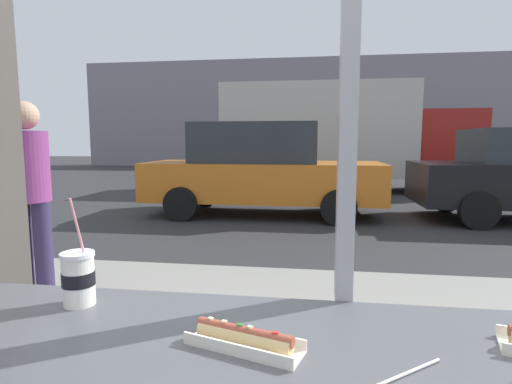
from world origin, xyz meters
TOP-DOWN VIEW (x-y plane):
  - ground_plane at (0.00, 8.00)m, footprint 60.00×60.00m
  - sidewalk_strip at (0.00, 1.60)m, footprint 16.00×2.80m
  - window_wall at (0.00, 0.08)m, footprint 2.99×0.20m
  - building_facade_far at (0.00, 23.24)m, footprint 28.00×1.20m
  - soda_cup_left at (-0.74, -0.09)m, footprint 0.09×0.09m
  - hotdog_tray_far at (-0.24, -0.26)m, footprint 0.28×0.16m
  - loose_straw at (0.10, -0.32)m, footprint 0.15×0.12m
  - parked_car_orange at (-1.14, 6.92)m, footprint 4.64×1.96m
  - box_truck at (0.64, 11.44)m, footprint 7.30×2.44m
  - pedestrian at (-2.34, 1.81)m, footprint 0.32×0.32m

SIDE VIEW (x-z plane):
  - ground_plane at x=0.00m, z-range 0.00..0.00m
  - sidewalk_strip at x=0.00m, z-range 0.00..0.15m
  - parked_car_orange at x=-1.14m, z-range 0.00..1.83m
  - loose_straw at x=0.10m, z-range 1.00..1.01m
  - hotdog_tray_far at x=-0.24m, z-range 1.00..1.05m
  - pedestrian at x=-2.34m, z-range 0.27..1.90m
  - soda_cup_left at x=-0.74m, z-range 0.93..1.24m
  - box_truck at x=0.64m, z-range 0.13..3.27m
  - window_wall at x=0.00m, z-range 0.38..3.28m
  - building_facade_far at x=0.00m, z-range 0.00..6.24m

